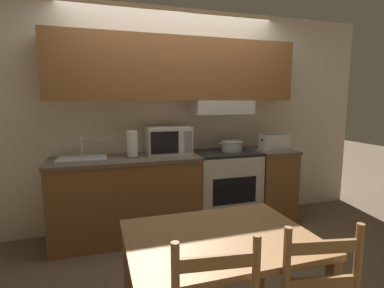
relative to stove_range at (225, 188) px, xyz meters
name	(u,v)px	position (x,y,z in m)	size (l,w,h in m)	color
ground_plane	(175,220)	(-0.55, 0.28, -0.45)	(16.00, 16.00, 0.00)	brown
wall_back	(177,96)	(-0.53, 0.21, 1.09)	(5.17, 0.38, 2.55)	silver
lower_counter_main	(127,198)	(-1.16, -0.01, 0.00)	(1.56, 0.60, 0.90)	brown
lower_counter_right_stub	(270,184)	(0.61, -0.01, 0.00)	(0.47, 0.60, 0.90)	brown
stove_range	(225,188)	(0.00, 0.00, 0.00)	(0.75, 0.56, 0.90)	silver
cooking_pot	(232,146)	(0.09, 0.01, 0.51)	(0.33, 0.25, 0.12)	#B7BABF
microwave	(168,140)	(-0.67, 0.08, 0.60)	(0.49, 0.37, 0.31)	silver
toaster	(274,142)	(0.64, -0.03, 0.54)	(0.33, 0.21, 0.19)	silver
sink_basin	(82,158)	(-1.59, -0.01, 0.46)	(0.48, 0.35, 0.22)	#B7BABF
paper_towel_roll	(132,144)	(-1.08, -0.01, 0.59)	(0.13, 0.13, 0.28)	black
dining_table	(219,253)	(-0.80, -1.73, 0.19)	(1.04, 0.78, 0.75)	#9E7042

